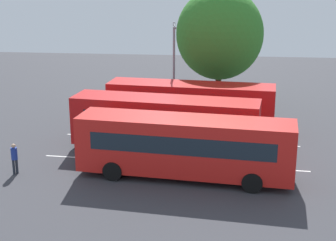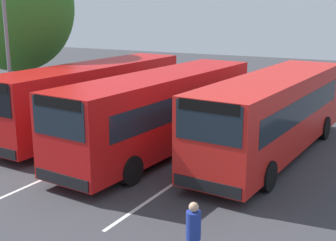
{
  "view_description": "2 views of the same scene",
  "coord_description": "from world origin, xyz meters",
  "px_view_note": "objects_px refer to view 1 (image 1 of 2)",
  "views": [
    {
      "loc": [
        -2.62,
        27.47,
        9.9
      ],
      "look_at": [
        0.51,
        -0.13,
        1.78
      ],
      "focal_mm": 54.35,
      "sensor_mm": 36.0,
      "label": 1
    },
    {
      "loc": [
        15.91,
        7.82,
        5.57
      ],
      "look_at": [
        0.41,
        0.03,
        1.21
      ],
      "focal_mm": 48.83,
      "sensor_mm": 36.0,
      "label": 2
    }
  ],
  "objects_px": {
    "bus_center_right": "(184,145)",
    "pedestrian": "(14,156)",
    "bus_far_left": "(190,105)",
    "street_lamp": "(174,63)",
    "depot_tree": "(220,34)",
    "bus_center_left": "(165,122)"
  },
  "relations": [
    {
      "from": "bus_center_right",
      "to": "pedestrian",
      "type": "bearing_deg",
      "value": 9.1
    },
    {
      "from": "bus_far_left",
      "to": "pedestrian",
      "type": "height_order",
      "value": "bus_far_left"
    },
    {
      "from": "bus_center_right",
      "to": "street_lamp",
      "type": "relative_size",
      "value": 1.64
    },
    {
      "from": "pedestrian",
      "to": "street_lamp",
      "type": "distance_m",
      "value": 13.95
    },
    {
      "from": "bus_center_right",
      "to": "street_lamp",
      "type": "distance_m",
      "value": 11.6
    },
    {
      "from": "bus_center_right",
      "to": "pedestrian",
      "type": "distance_m",
      "value": 8.63
    },
    {
      "from": "pedestrian",
      "to": "depot_tree",
      "type": "distance_m",
      "value": 18.12
    },
    {
      "from": "bus_far_left",
      "to": "pedestrian",
      "type": "relative_size",
      "value": 6.7
    },
    {
      "from": "street_lamp",
      "to": "depot_tree",
      "type": "height_order",
      "value": "depot_tree"
    },
    {
      "from": "bus_far_left",
      "to": "pedestrian",
      "type": "distance_m",
      "value": 11.93
    },
    {
      "from": "bus_far_left",
      "to": "bus_center_right",
      "type": "height_order",
      "value": "same"
    },
    {
      "from": "pedestrian",
      "to": "street_lamp",
      "type": "height_order",
      "value": "street_lamp"
    },
    {
      "from": "bus_center_left",
      "to": "street_lamp",
      "type": "distance_m",
      "value": 7.61
    },
    {
      "from": "depot_tree",
      "to": "pedestrian",
      "type": "bearing_deg",
      "value": 55.24
    },
    {
      "from": "bus_center_left",
      "to": "street_lamp",
      "type": "height_order",
      "value": "street_lamp"
    },
    {
      "from": "street_lamp",
      "to": "depot_tree",
      "type": "xyz_separation_m",
      "value": [
        -3.08,
        -2.63,
        1.72
      ]
    },
    {
      "from": "pedestrian",
      "to": "depot_tree",
      "type": "relative_size",
      "value": 0.18
    },
    {
      "from": "bus_center_right",
      "to": "street_lamp",
      "type": "bearing_deg",
      "value": -75.75
    },
    {
      "from": "bus_center_left",
      "to": "pedestrian",
      "type": "relative_size",
      "value": 6.72
    },
    {
      "from": "bus_far_left",
      "to": "bus_center_right",
      "type": "xyz_separation_m",
      "value": [
        -0.29,
        8.05,
        0.0
      ]
    },
    {
      "from": "bus_center_left",
      "to": "pedestrian",
      "type": "xyz_separation_m",
      "value": [
        7.12,
        4.47,
        -0.75
      ]
    },
    {
      "from": "bus_far_left",
      "to": "street_lamp",
      "type": "distance_m",
      "value": 4.11
    }
  ]
}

